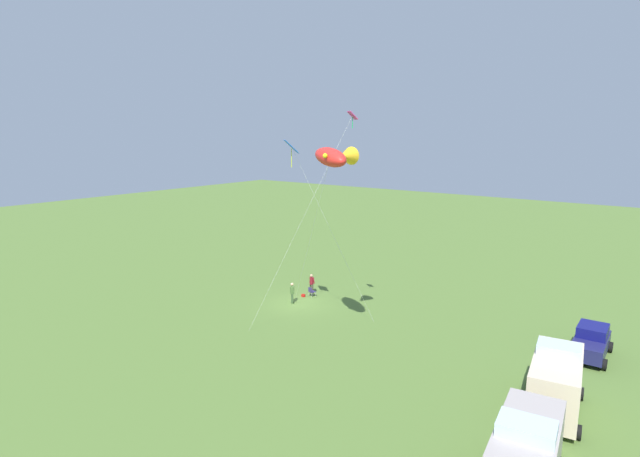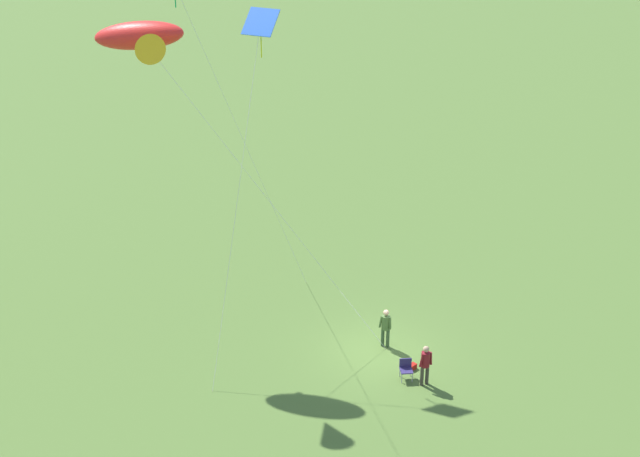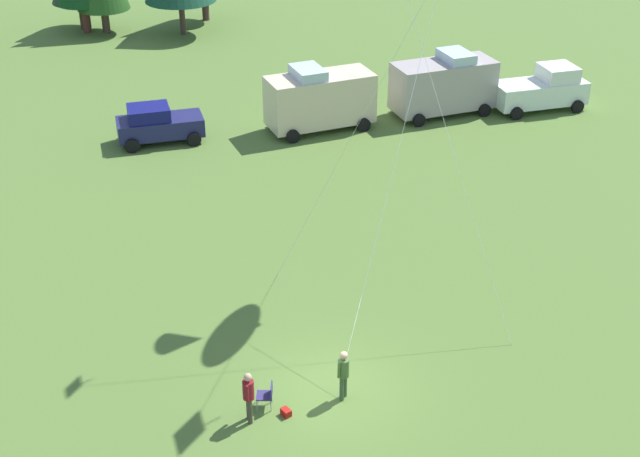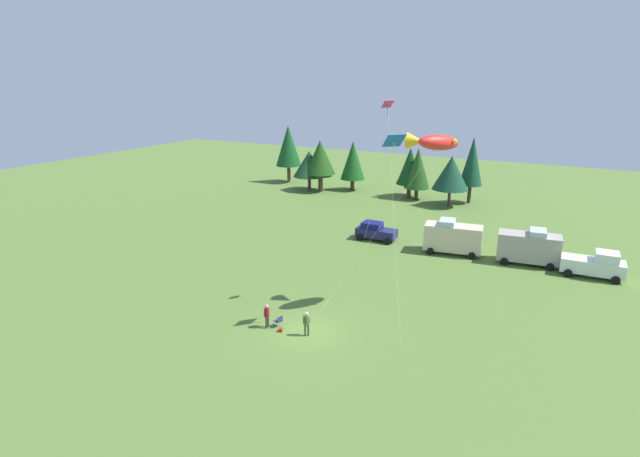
% 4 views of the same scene
% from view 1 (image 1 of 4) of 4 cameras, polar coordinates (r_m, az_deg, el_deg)
% --- Properties ---
extents(ground_plane, '(160.00, 160.00, 0.00)m').
position_cam_1_polar(ground_plane, '(41.28, -2.49, -8.57)').
color(ground_plane, '#4F6D2E').
extents(person_kite_flyer, '(0.48, 0.53, 1.74)m').
position_cam_1_polar(person_kite_flyer, '(41.03, -3.19, -7.19)').
color(person_kite_flyer, '#36512E').
rests_on(person_kite_flyer, ground).
extents(folding_chair, '(0.59, 0.59, 0.82)m').
position_cam_1_polar(folding_chair, '(42.80, -0.99, -7.16)').
color(folding_chair, navy).
rests_on(folding_chair, ground).
extents(person_spectator, '(0.34, 0.56, 1.74)m').
position_cam_1_polar(person_spectator, '(43.41, -0.98, -6.16)').
color(person_spectator, '#3B362C').
rests_on(person_spectator, ground).
extents(backpack_on_grass, '(0.32, 0.38, 0.22)m').
position_cam_1_polar(backpack_on_grass, '(42.89, -1.92, -7.66)').
color(backpack_on_grass, '#A61710').
rests_on(backpack_on_grass, ground).
extents(car_navy_hatch, '(4.24, 2.28, 1.89)m').
position_cam_1_polar(car_navy_hatch, '(35.97, 28.55, -11.30)').
color(car_navy_hatch, '#1C1D4E').
rests_on(car_navy_hatch, ground).
extents(van_camper_beige, '(5.66, 3.22, 3.34)m').
position_cam_1_polar(van_camper_beige, '(28.29, 25.34, -15.48)').
color(van_camper_beige, beige).
rests_on(van_camper_beige, ground).
extents(van_motorhome_grey, '(5.62, 3.12, 3.34)m').
position_cam_1_polar(van_motorhome_grey, '(22.29, 22.49, -22.77)').
color(van_motorhome_grey, '#A39995').
rests_on(van_motorhome_grey, ground).
extents(kite_large_fish, '(7.61, 9.90, 13.04)m').
position_cam_1_polar(kite_large_fish, '(29.79, 1.64, 8.18)').
color(kite_large_fish, red).
rests_on(kite_large_fish, ground).
extents(kite_diamond_rainbow, '(4.25, 6.53, 15.09)m').
position_cam_1_polar(kite_diamond_rainbow, '(32.77, 2.96, 11.18)').
color(kite_diamond_rainbow, '#DA3090').
rests_on(kite_diamond_rainbow, ground).
extents(kite_diamond_blue, '(5.52, 4.60, 13.27)m').
position_cam_1_polar(kite_diamond_blue, '(33.45, -3.08, 8.84)').
color(kite_diamond_blue, blue).
rests_on(kite_diamond_blue, ground).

